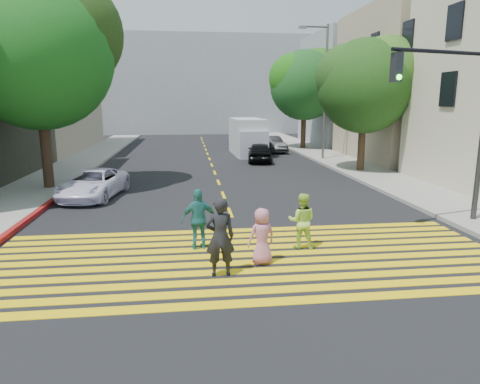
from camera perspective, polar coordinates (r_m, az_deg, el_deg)
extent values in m
plane|color=black|center=(10.00, 2.11, -11.47)|extent=(120.00, 120.00, 0.00)
cube|color=gray|center=(32.08, -19.59, 4.31)|extent=(3.00, 40.00, 0.15)
cube|color=gray|center=(26.33, 15.43, 3.03)|extent=(3.00, 60.00, 0.15)
cube|color=maroon|center=(16.47, -25.99, -2.94)|extent=(0.20, 8.00, 0.16)
cube|color=yellow|center=(8.92, 3.35, -14.47)|extent=(13.40, 0.35, 0.01)
cube|color=yellow|center=(9.41, 2.75, -13.00)|extent=(13.40, 0.35, 0.01)
cube|color=yellow|center=(9.90, 2.20, -11.67)|extent=(13.40, 0.35, 0.01)
cube|color=yellow|center=(10.40, 1.72, -10.46)|extent=(13.40, 0.35, 0.01)
cube|color=yellow|center=(10.91, 1.28, -9.37)|extent=(13.40, 0.35, 0.01)
cube|color=yellow|center=(11.42, 0.89, -8.37)|extent=(13.40, 0.35, 0.01)
cube|color=yellow|center=(11.93, 0.52, -7.46)|extent=(13.40, 0.35, 0.01)
cube|color=yellow|center=(12.45, 0.20, -6.62)|extent=(13.40, 0.35, 0.01)
cube|color=yellow|center=(12.96, -0.11, -5.85)|extent=(13.40, 0.35, 0.01)
cube|color=yellow|center=(13.49, -0.39, -5.14)|extent=(13.40, 0.35, 0.01)
cube|color=yellow|center=(15.64, -1.32, -2.73)|extent=(0.12, 1.40, 0.01)
cube|color=yellow|center=(18.54, -2.23, -0.39)|extent=(0.12, 1.40, 0.01)
cube|color=yellow|center=(21.48, -2.89, 1.31)|extent=(0.12, 1.40, 0.01)
cube|color=yellow|center=(24.42, -3.39, 2.60)|extent=(0.12, 1.40, 0.01)
cube|color=yellow|center=(27.38, -3.79, 3.62)|extent=(0.12, 1.40, 0.01)
cube|color=yellow|center=(30.35, -4.11, 4.43)|extent=(0.12, 1.40, 0.01)
cube|color=yellow|center=(33.32, -4.37, 5.11)|extent=(0.12, 1.40, 0.01)
cube|color=yellow|center=(36.30, -4.59, 5.67)|extent=(0.12, 1.40, 0.01)
cube|color=yellow|center=(39.28, -4.77, 6.14)|extent=(0.12, 1.40, 0.01)
cube|color=yellow|center=(42.27, -4.93, 6.55)|extent=(0.12, 1.40, 0.01)
cube|color=yellow|center=(45.25, -5.07, 6.90)|extent=(0.12, 1.40, 0.01)
cube|color=yellow|center=(48.24, -5.19, 7.21)|extent=(0.12, 1.40, 0.01)
cube|color=tan|center=(39.82, -29.02, 12.00)|extent=(12.00, 16.00, 10.00)
cube|color=tan|center=(32.54, 24.11, 12.77)|extent=(10.00, 10.00, 10.00)
cube|color=gray|center=(42.39, 16.36, 12.90)|extent=(10.00, 10.00, 10.00)
cube|color=gray|center=(57.11, -5.61, 13.96)|extent=(30.00, 8.00, 12.00)
cylinder|color=#472A1C|center=(21.20, -24.41, 4.71)|extent=(0.54, 0.54, 3.37)
sphere|color=#12501B|center=(21.16, -25.45, 16.27)|extent=(7.91, 7.91, 6.49)
sphere|color=black|center=(21.55, -22.01, 19.06)|extent=(5.94, 5.94, 4.87)
sphere|color=#16330B|center=(21.12, -28.86, 17.74)|extent=(5.54, 5.54, 4.54)
cylinder|color=#2D2417|center=(25.27, 15.86, 5.60)|extent=(0.53, 0.53, 2.73)
sphere|color=#0A3206|center=(25.15, 16.31, 13.37)|extent=(6.79, 6.79, 5.14)
sphere|color=#275415|center=(25.46, 18.82, 14.94)|extent=(5.09, 5.09, 3.86)
sphere|color=#13350F|center=(25.02, 14.25, 14.67)|extent=(4.76, 4.76, 3.60)
cylinder|color=#352614|center=(36.58, 8.44, 7.97)|extent=(0.43, 0.43, 3.00)
sphere|color=#0F3915|center=(36.52, 8.62, 13.90)|extent=(5.85, 5.85, 5.71)
sphere|color=#2A6411|center=(37.12, 10.33, 15.13)|extent=(4.39, 4.39, 4.28)
sphere|color=#0D620F|center=(36.13, 7.14, 14.86)|extent=(4.09, 4.09, 3.99)
imported|color=black|center=(9.87, -2.68, -6.01)|extent=(0.70, 0.48, 1.86)
imported|color=#B6E952|center=(11.86, 8.23, -3.83)|extent=(0.88, 0.77, 1.54)
imported|color=#C7708C|center=(10.64, 2.92, -5.90)|extent=(0.80, 0.63, 1.42)
imported|color=#277577|center=(11.68, -5.49, -3.66)|extent=(1.03, 0.53, 1.68)
imported|color=white|center=(18.95, -19.00, 1.05)|extent=(2.68, 4.56, 1.19)
imported|color=black|center=(28.77, 2.66, 5.35)|extent=(2.10, 4.05, 1.32)
imported|color=#A8ADB5|center=(39.61, 0.19, 7.16)|extent=(1.96, 4.52, 1.30)
imported|color=black|center=(34.35, 4.24, 6.37)|extent=(2.00, 4.05, 1.28)
cube|color=silver|center=(32.85, 1.00, 7.40)|extent=(2.32, 5.47, 2.71)
cube|color=#B3B1C4|center=(30.54, 1.74, 6.34)|extent=(2.09, 1.36, 1.95)
cylinder|color=black|center=(30.89, 0.00, 5.30)|extent=(0.29, 0.77, 0.76)
cylinder|color=black|center=(31.20, 3.16, 5.34)|extent=(0.29, 0.77, 0.76)
cylinder|color=black|center=(34.73, -0.96, 6.04)|extent=(0.29, 0.77, 0.76)
cylinder|color=black|center=(35.00, 1.86, 6.08)|extent=(0.29, 0.77, 0.76)
cylinder|color=black|center=(14.40, 25.66, 16.48)|extent=(3.75, 1.10, 0.12)
cube|color=#212328|center=(13.16, 20.13, 15.33)|extent=(0.31, 0.31, 0.81)
sphere|color=#3CED33|center=(13.04, 20.44, 14.16)|extent=(0.19, 0.19, 0.15)
cylinder|color=slate|center=(29.80, 11.29, 12.66)|extent=(0.16, 0.16, 8.89)
cylinder|color=#56565A|center=(29.89, 9.92, 20.89)|extent=(1.78, 0.15, 0.12)
cube|color=gray|center=(29.66, 8.36, 20.91)|extent=(0.50, 0.23, 0.15)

